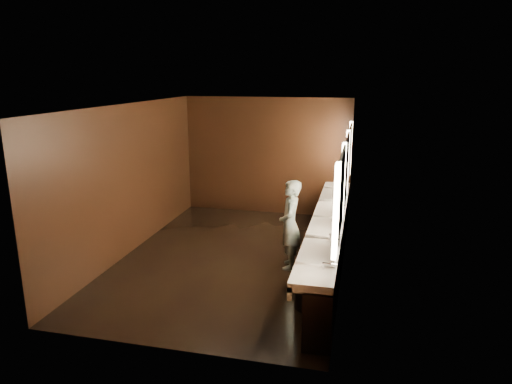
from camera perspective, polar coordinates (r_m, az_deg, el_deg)
floor at (r=8.61m, az=-2.86°, el=-8.17°), size 6.00×6.00×0.00m
ceiling at (r=7.96m, az=-3.12°, el=10.78°), size 4.00×6.00×0.02m
wall_back at (r=11.02m, az=1.36°, el=4.51°), size 4.00×0.02×2.80m
wall_front at (r=5.48m, az=-11.77°, el=-6.30°), size 4.00×0.02×2.80m
wall_left at (r=8.92m, az=-15.42°, el=1.59°), size 0.02×6.00×2.80m
wall_right at (r=7.86m, az=11.16°, el=0.13°), size 0.02×6.00×2.80m
sink_counter at (r=8.14m, az=9.39°, el=-5.96°), size 0.55×5.40×1.01m
mirror_band at (r=7.78m, az=11.14°, el=2.63°), size 0.06×5.03×1.15m
person at (r=7.95m, az=4.28°, el=-4.08°), size 0.44×0.61×1.58m
trash_bin at (r=6.80m, az=6.49°, el=-11.93°), size 0.45×0.45×0.59m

